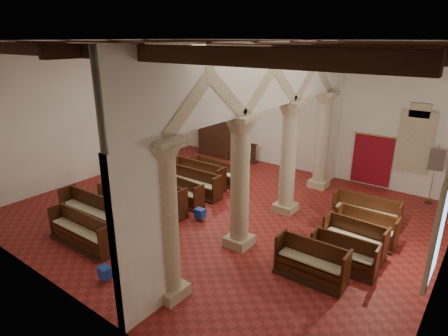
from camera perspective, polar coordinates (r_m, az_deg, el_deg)
floor at (r=13.86m, az=-0.30°, el=-6.77°), size 14.00×14.00×0.00m
ceiling at (r=12.45m, az=-0.35°, el=18.88°), size 14.00×14.00×0.00m
wall_back at (r=17.87m, az=11.55°, el=8.96°), size 14.00×0.02×6.00m
wall_front at (r=9.04m, az=-24.05°, el=-2.49°), size 14.00×0.02×6.00m
wall_left at (r=17.86m, az=-18.70°, el=8.34°), size 0.02×12.00×6.00m
ceiling_beams at (r=12.45m, az=-0.35°, el=18.05°), size 13.80×11.80×0.30m
arcade at (r=11.72m, az=6.74°, el=6.70°), size 0.90×11.90×6.00m
window_right_a at (r=9.28m, az=30.09°, el=-8.34°), size 0.03×1.00×2.20m
window_back at (r=16.55m, az=27.08°, el=3.56°), size 1.00×0.03×2.20m
pipe_organ at (r=20.11m, az=-1.03°, el=5.74°), size 2.10×0.85×4.40m
lectern at (r=19.06m, az=4.47°, el=2.05°), size 0.45×0.45×1.10m
dossal_curtain at (r=17.06m, az=21.62°, el=1.12°), size 1.80×0.07×2.17m
processional_banner at (r=16.37m, az=29.10°, el=-2.13°), size 0.53×0.68×2.34m
hymnal_box_a at (r=10.68m, az=-17.74°, el=-14.90°), size 0.33×0.28×0.31m
hymnal_box_b at (r=12.39m, az=-8.33°, el=-8.91°), size 0.42×0.37×0.36m
hymnal_box_c at (r=13.21m, az=-3.69°, el=-6.91°), size 0.34×0.28×0.33m
tube_heater_a at (r=12.76m, az=-17.75°, el=-9.41°), size 1.10×0.55×0.11m
tube_heater_b at (r=12.08m, az=-19.27°, el=-11.32°), size 1.00×0.12×0.10m
nave_pew_0 at (r=12.47m, az=-20.87°, el=-9.57°), size 2.59×0.72×1.02m
nave_pew_1 at (r=13.20m, az=-18.41°, el=-7.44°), size 3.58×0.88×1.14m
nave_pew_2 at (r=13.59m, az=-13.67°, el=-6.30°), size 3.22×0.73×1.05m
nave_pew_3 at (r=14.13m, az=-10.69°, el=-4.89°), size 2.95×0.87×1.15m
nave_pew_4 at (r=14.88m, az=-7.75°, el=-3.74°), size 2.91×0.80×0.95m
nave_pew_5 at (r=15.36m, az=-4.94°, el=-2.76°), size 2.70×0.71×1.04m
nave_pew_6 at (r=16.15m, az=-4.01°, el=-1.56°), size 2.68×0.75×1.07m
nave_pew_7 at (r=16.60m, az=-1.30°, el=-1.07°), size 2.66×0.80×0.95m
aisle_pew_0 at (r=10.47m, az=13.08°, el=-14.44°), size 1.91×0.75×1.08m
aisle_pew_1 at (r=11.10m, az=17.72°, el=-13.02°), size 1.81×0.73×0.98m
aisle_pew_2 at (r=11.91m, az=19.16°, el=-10.70°), size 1.83×0.76×1.04m
aisle_pew_3 at (r=12.65m, az=20.77°, el=-9.11°), size 1.81×0.70×1.02m
aisle_pew_4 at (r=13.60m, az=20.72°, el=-6.94°), size 2.21×0.88×1.09m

